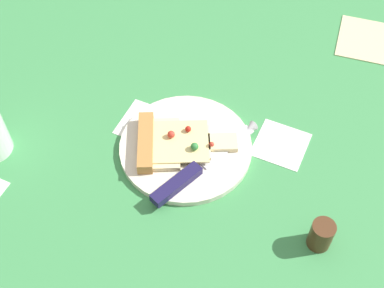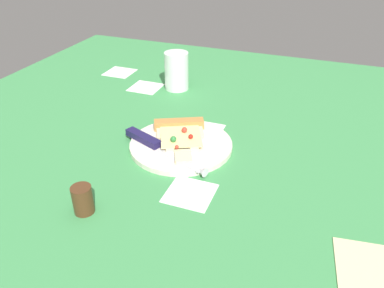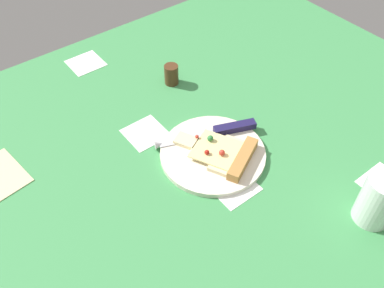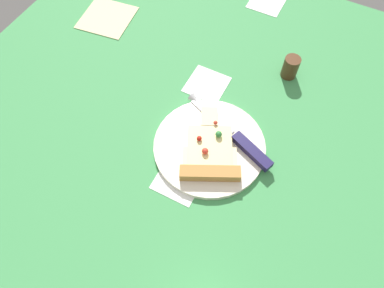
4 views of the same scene
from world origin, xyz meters
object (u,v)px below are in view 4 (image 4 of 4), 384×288
knife (236,137)px  pepper_shaker (291,67)px  pizza_slice (210,154)px  napkin (107,17)px  plate (209,146)px

knife → pepper_shaker: bearing=12.6°
pizza_slice → napkin: bearing=122.9°
napkin → pepper_shaker: bearing=-176.1°
pepper_shaker → napkin: bearing=3.9°
pizza_slice → pepper_shaker: bearing=50.5°
knife → pepper_shaker: pepper_shaker is taller
plate → pepper_shaker: pepper_shaker is taller
pizza_slice → knife: (-3.10, -6.31, -0.20)cm
knife → plate: bearing=155.4°
pizza_slice → napkin: size_ratio=1.47×
knife → napkin: 49.90cm
knife → pepper_shaker: (-3.75, -22.70, 0.93)cm
knife → pepper_shaker: size_ratio=4.26×
pepper_shaker → pizza_slice: bearing=76.7°
pepper_shaker → napkin: (49.73, 3.36, -2.50)cm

